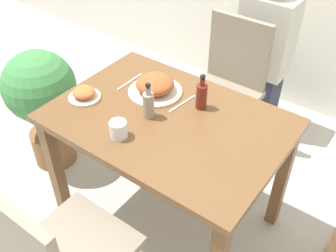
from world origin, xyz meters
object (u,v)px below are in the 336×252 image
at_px(chair_far, 227,83).
at_px(food_plate, 155,86).
at_px(side_plate, 84,94).
at_px(condiment_bottle, 202,95).
at_px(person_figure, 264,53).
at_px(sauce_bottle, 149,104).
at_px(potted_plant_left, 42,98).
at_px(drink_cup, 118,129).

bearing_deg(chair_far, food_plate, -100.22).
relative_size(side_plate, condiment_bottle, 0.86).
xyz_separation_m(chair_far, person_figure, (0.06, 0.37, 0.06)).
bearing_deg(condiment_bottle, food_plate, -172.82).
xyz_separation_m(food_plate, sauce_bottle, (0.10, -0.17, 0.03)).
height_order(chair_far, person_figure, person_figure).
relative_size(chair_far, potted_plant_left, 1.14).
relative_size(chair_far, food_plate, 3.32).
bearing_deg(sauce_bottle, drink_cup, -95.18).
xyz_separation_m(drink_cup, sauce_bottle, (0.02, 0.19, 0.03)).
xyz_separation_m(side_plate, condiment_bottle, (0.51, 0.28, 0.05)).
height_order(condiment_bottle, potted_plant_left, condiment_bottle).
height_order(sauce_bottle, potted_plant_left, sauce_bottle).
height_order(sauce_bottle, person_figure, person_figure).
bearing_deg(person_figure, potted_plant_left, -127.78).
distance_m(sauce_bottle, potted_plant_left, 0.87).
xyz_separation_m(potted_plant_left, person_figure, (0.89, 1.15, 0.08)).
height_order(side_plate, person_figure, person_figure).
bearing_deg(drink_cup, potted_plant_left, 167.59).
bearing_deg(potted_plant_left, sauce_bottle, 0.96).
bearing_deg(drink_cup, sauce_bottle, 84.82).
bearing_deg(condiment_bottle, person_figure, 95.48).
xyz_separation_m(chair_far, condiment_bottle, (0.15, -0.56, 0.29)).
bearing_deg(drink_cup, condiment_bottle, 66.02).
bearing_deg(chair_far, condiment_bottle, -75.12).
distance_m(side_plate, condiment_bottle, 0.58).
relative_size(sauce_bottle, potted_plant_left, 0.23).
xyz_separation_m(sauce_bottle, condiment_bottle, (0.16, 0.20, 0.00)).
bearing_deg(side_plate, food_plate, 44.36).
distance_m(food_plate, drink_cup, 0.37).
bearing_deg(food_plate, chair_far, 79.78).
bearing_deg(person_figure, food_plate, -99.74).
xyz_separation_m(chair_far, sauce_bottle, (-0.01, -0.76, 0.29)).
bearing_deg(potted_plant_left, person_figure, 52.22).
height_order(food_plate, side_plate, food_plate).
bearing_deg(side_plate, person_figure, 70.93).
bearing_deg(side_plate, drink_cup, -19.19).
relative_size(food_plate, side_plate, 1.70).
distance_m(side_plate, person_figure, 1.29).
height_order(sauce_bottle, condiment_bottle, same).
distance_m(drink_cup, potted_plant_left, 0.86).
height_order(chair_far, drink_cup, chair_far).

